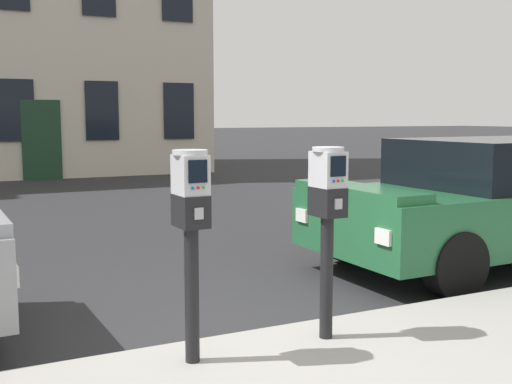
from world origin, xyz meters
name	(u,v)px	position (x,y,z in m)	size (l,w,h in m)	color
ground_plane	(245,362)	(0.00, 0.00, 0.00)	(160.00, 160.00, 0.00)	#28282B
parking_meter_near_kerb	(191,217)	(-0.44, -0.17, 1.06)	(0.22, 0.26, 1.33)	black
parking_meter_twin_adjacent	(328,208)	(0.54, -0.17, 1.06)	(0.22, 0.26, 1.33)	black
parked_car_grey_estate	(503,199)	(3.87, 1.37, 0.75)	(4.47, 1.95, 1.42)	#236038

